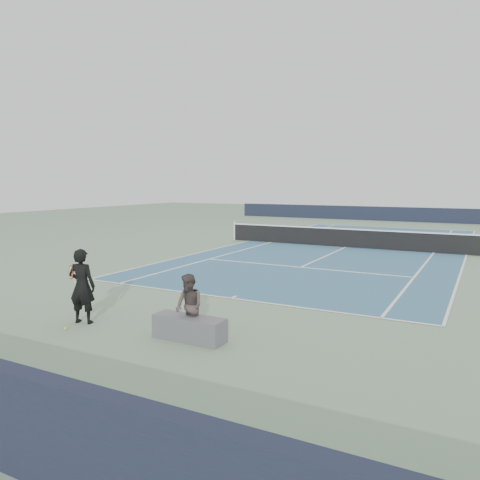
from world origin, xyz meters
The scene contains 7 objects.
ground centered at (0.00, 0.00, 0.00)m, with size 80.00×80.00×0.00m, color slate.
court_surface centered at (0.00, 0.00, 0.01)m, with size 10.97×23.77×0.01m, color #366280.
tennis_net centered at (0.00, 0.00, 0.50)m, with size 12.90×0.10×1.07m.
windscreen_far centered at (0.00, 17.88, 0.60)m, with size 30.00×0.25×1.20m, color black.
tennis_player centered at (-1.92, -15.48, 0.87)m, with size 0.83×0.63×1.74m.
tennis_ball centered at (-1.88, -16.04, 0.03)m, with size 0.07×0.07×0.07m, color #C7E72F.
spectator_bench centered at (0.93, -15.32, 0.50)m, with size 1.62×1.06×1.38m.
Camera 1 is at (6.23, -23.06, 3.23)m, focal length 35.00 mm.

